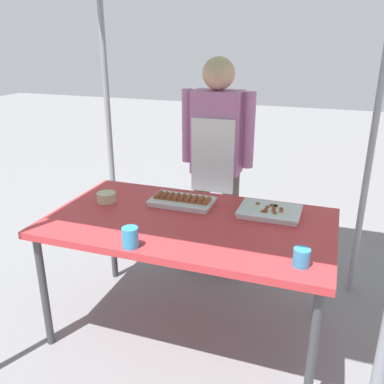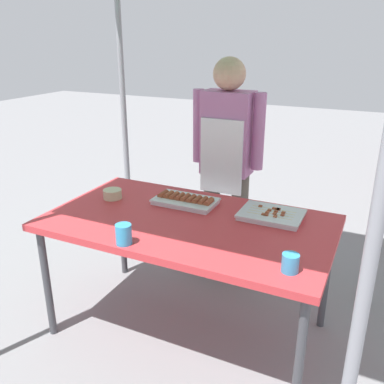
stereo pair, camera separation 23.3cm
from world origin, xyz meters
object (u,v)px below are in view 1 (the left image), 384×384
Objects in this scene: tray_meat_skewers at (270,211)px; drink_cup_by_wok at (130,237)px; vendor_woman at (217,153)px; drink_cup_near_edge at (301,257)px; stall_table at (189,228)px; condiment_bowl at (106,197)px; tray_grilled_sausages at (182,201)px.

drink_cup_by_wok is at bearing -132.67° from tray_meat_skewers.
vendor_woman is at bearing 84.43° from drink_cup_by_wok.
drink_cup_by_wok reaches higher than drink_cup_near_edge.
tray_meat_skewers is at bearing 133.18° from vendor_woman.
stall_table is 4.54× the size of tray_meat_skewers.
condiment_bowl is (-0.58, 0.09, 0.08)m from stall_table.
condiment_bowl is 0.64m from drink_cup_by_wok.
drink_cup_near_edge is at bearing -33.73° from tray_grilled_sausages.
drink_cup_by_wok is (-0.16, -0.40, 0.10)m from stall_table.
drink_cup_by_wok is at bearing -49.39° from condiment_bowl.
condiment_bowl is 1.28m from drink_cup_near_edge.
vendor_woman is (0.07, 0.52, 0.17)m from tray_grilled_sausages.
stall_table is at bearing 67.68° from drink_cup_by_wok.
tray_meat_skewers is at bearing 8.12° from condiment_bowl.
drink_cup_near_edge reaches higher than stall_table.
drink_cup_by_wok is at bearing 84.43° from vendor_woman.
condiment_bowl reaches higher than tray_meat_skewers.
vendor_woman is (-0.70, 1.03, 0.15)m from drink_cup_near_edge.
drink_cup_near_edge is 0.81m from drink_cup_by_wok.
drink_cup_near_edge is (0.76, -0.51, 0.02)m from tray_grilled_sausages.
drink_cup_near_edge is 0.82× the size of drink_cup_by_wok.
vendor_woman is (0.53, 0.64, 0.17)m from condiment_bowl.
tray_meat_skewers is 0.22× the size of vendor_woman.
tray_meat_skewers is (0.42, 0.23, 0.07)m from stall_table.
vendor_woman reaches higher than stall_table.
condiment_bowl is (-0.46, -0.12, 0.01)m from tray_grilled_sausages.
drink_cup_by_wok is 0.06× the size of vendor_woman.
drink_cup_by_wok is (0.42, -0.49, 0.02)m from condiment_bowl.
tray_meat_skewers is 0.58m from drink_cup_near_edge.
tray_grilled_sausages is at bearing 85.80° from drink_cup_by_wok.
drink_cup_near_edge reaches higher than tray_meat_skewers.
tray_grilled_sausages is 0.53m from tray_meat_skewers.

